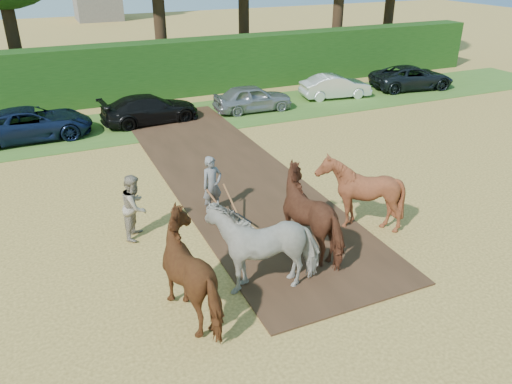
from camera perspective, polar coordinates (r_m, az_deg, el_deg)
name	(u,v)px	position (r m, az deg, el deg)	size (l,w,h in m)	color
ground	(272,289)	(12.38, 1.86, -11.01)	(120.00, 120.00, 0.00)	gold
earth_strip	(226,173)	(18.48, -3.42, 2.23)	(4.50, 17.00, 0.05)	#472D1C
grass_verge	(144,124)	(24.44, -12.72, 7.61)	(50.00, 5.00, 0.03)	#38601E
hedgerow	(122,73)	(28.34, -15.06, 12.98)	(46.00, 1.60, 3.00)	#14380F
spectator_near	(135,206)	(14.42, -13.66, -1.61)	(0.93, 0.72, 1.90)	#B3A58D
plough_team	(288,225)	(12.77, 3.73, -3.83)	(7.51, 6.14, 2.25)	brown
parked_cars	(159,109)	(24.34, -11.06, 9.34)	(35.84, 3.17, 1.45)	silver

